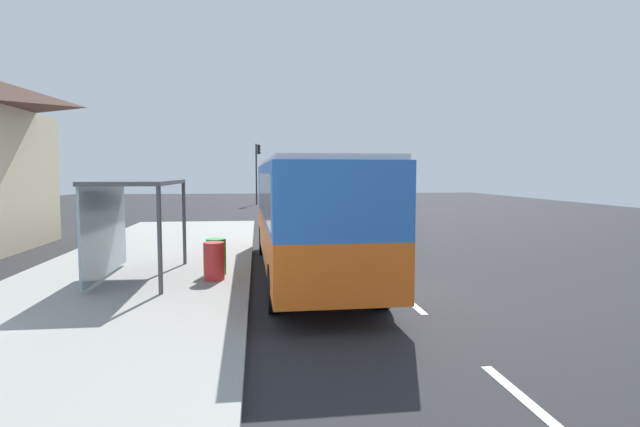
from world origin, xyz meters
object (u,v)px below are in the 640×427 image
(bus, at_px, (308,210))
(traffic_light_near_side, at_px, (353,171))
(sedan_near, at_px, (322,197))
(recycling_bin_red, at_px, (214,261))
(white_van, at_px, (343,197))
(traffic_light_far_side, at_px, (257,165))
(recycling_bin_green, at_px, (216,257))
(bus_shelter, at_px, (126,203))

(bus, xyz_separation_m, traffic_light_near_side, (7.22, 31.68, 1.24))
(bus, xyz_separation_m, sedan_near, (4.01, 28.99, -1.05))
(sedan_near, distance_m, recycling_bin_red, 30.85)
(bus, relative_size, recycling_bin_red, 11.64)
(bus, distance_m, white_van, 17.80)
(white_van, bearing_deg, traffic_light_far_side, 109.33)
(recycling_bin_red, xyz_separation_m, traffic_light_near_side, (9.70, 32.84, 2.42))
(bus, bearing_deg, white_van, 77.30)
(recycling_bin_red, xyz_separation_m, recycling_bin_green, (0.00, 0.70, 0.00))
(bus, distance_m, recycling_bin_green, 2.80)
(traffic_light_far_side, xyz_separation_m, bus_shelter, (-3.31, -33.16, -1.51))
(sedan_near, xyz_separation_m, bus_shelter, (-8.72, -29.67, 1.31))
(sedan_near, relative_size, bus_shelter, 1.12)
(traffic_light_near_side, bearing_deg, recycling_bin_green, -106.80)
(sedan_near, height_order, bus_shelter, bus_shelter)
(traffic_light_far_side, relative_size, bus_shelter, 1.37)
(recycling_bin_green, distance_m, traffic_light_far_side, 33.09)
(recycling_bin_red, relative_size, recycling_bin_green, 1.00)
(bus, bearing_deg, bus_shelter, -171.77)
(bus, distance_m, traffic_light_near_side, 32.51)
(bus, bearing_deg, recycling_bin_green, -169.39)
(recycling_bin_red, distance_m, traffic_light_far_side, 33.79)
(bus, height_order, sedan_near, bus)
(white_van, relative_size, traffic_light_near_side, 1.15)
(bus, distance_m, bus_shelter, 4.76)
(traffic_light_near_side, bearing_deg, white_van, -102.99)
(sedan_near, xyz_separation_m, recycling_bin_red, (-6.50, -30.16, -0.14))
(recycling_bin_green, bearing_deg, recycling_bin_red, -90.00)
(recycling_bin_red, height_order, bus_shelter, bus_shelter)
(sedan_near, xyz_separation_m, traffic_light_far_side, (-5.41, 3.49, 2.82))
(white_van, bearing_deg, traffic_light_near_side, 77.01)
(recycling_bin_green, height_order, traffic_light_far_side, traffic_light_far_side)
(traffic_light_far_side, distance_m, bus_shelter, 33.36)
(bus_shelter, bearing_deg, white_van, 64.47)
(recycling_bin_green, bearing_deg, traffic_light_near_side, 73.20)
(sedan_near, distance_m, traffic_light_far_side, 7.03)
(bus, height_order, recycling_bin_green, bus)
(white_van, xyz_separation_m, bus_shelter, (-8.61, -18.03, 0.75))
(recycling_bin_green, relative_size, bus_shelter, 0.24)
(bus, distance_m, recycling_bin_red, 2.99)
(sedan_near, bearing_deg, traffic_light_near_side, 39.99)
(traffic_light_far_side, bearing_deg, recycling_bin_green, -91.90)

